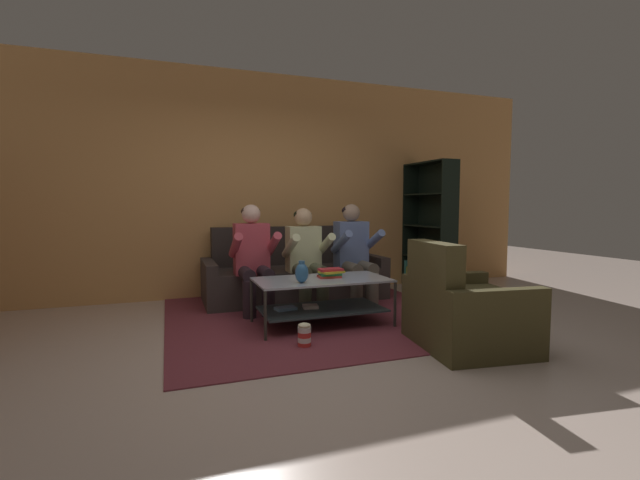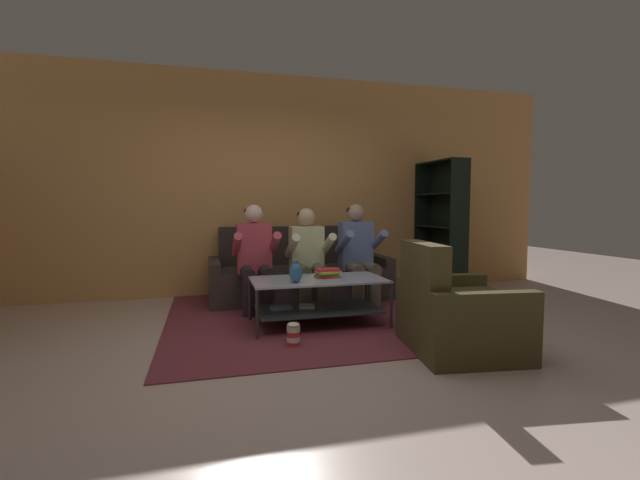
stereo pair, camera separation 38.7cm
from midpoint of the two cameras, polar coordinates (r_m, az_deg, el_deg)
The scene contains 13 objects.
ground at distance 3.57m, azimuth -3.61°, elevation -14.52°, with size 16.80×16.80×0.00m, color #C4ADA0.
back_partition at distance 5.79m, azimuth -10.53°, elevation 7.25°, with size 8.40×0.12×2.90m, color tan.
couch at distance 5.44m, azimuth -5.59°, elevation -4.77°, with size 2.22×0.86×0.90m.
person_seated_left at distance 4.77m, azimuth -11.19°, elevation -1.91°, with size 0.50×0.58×1.19m.
person_seated_middle at distance 4.89m, azimuth -4.12°, elevation -1.90°, with size 0.50×0.58×1.14m.
person_seated_right at distance 5.09m, azimuth 2.47°, elevation -1.39°, with size 0.50×0.58×1.19m.
coffee_table at distance 4.21m, azimuth -2.55°, elevation -7.24°, with size 1.29×0.67×0.46m.
area_rug at distance 4.76m, azimuth -3.76°, elevation -9.60°, with size 3.00×3.21×0.01m.
vase at distance 3.95m, azimuth -5.27°, elevation -4.36°, with size 0.12×0.12×0.20m.
book_stack at distance 4.25m, azimuth -1.21°, elevation -4.42°, with size 0.26×0.20×0.09m.
bookshelf at distance 6.20m, azimuth 12.66°, elevation -0.35°, with size 0.32×0.92×1.78m.
armchair at distance 3.70m, azimuth 15.90°, elevation -9.30°, with size 0.91×0.99×0.88m.
popcorn_tub at distance 3.63m, azimuth -5.22°, elevation -12.53°, with size 0.11×0.11×0.20m.
Camera 1 is at (-1.12, -3.19, 1.16)m, focal length 24.00 mm.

